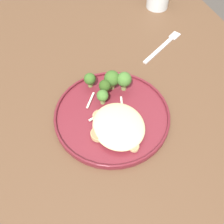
{
  "coord_description": "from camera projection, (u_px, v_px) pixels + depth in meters",
  "views": [
    {
      "loc": [
        -0.38,
        0.14,
        1.28
      ],
      "look_at": [
        -0.03,
        0.01,
        0.76
      ],
      "focal_mm": 41.71,
      "sensor_mm": 36.0,
      "label": 1
    }
  ],
  "objects": [
    {
      "name": "onion_sliver_curled_piece",
      "position": [
        90.0,
        100.0,
        0.67
      ],
      "size": [
        0.05,
        0.04,
        0.0
      ],
      "primitive_type": "cube",
      "rotation": [
        0.0,
        0.0,
        5.65
      ],
      "color": "silver",
      "rests_on": "dinner_plate"
    },
    {
      "name": "dinner_fork",
      "position": [
        163.0,
        46.0,
        0.82
      ],
      "size": [
        0.11,
        0.17,
        0.0
      ],
      "color": "silver",
      "rests_on": "wooden_dining_table"
    },
    {
      "name": "broccoli_floret_right_tilted",
      "position": [
        124.0,
        80.0,
        0.67
      ],
      "size": [
        0.04,
        0.04,
        0.06
      ],
      "color": "#89A356",
      "rests_on": "dinner_plate"
    },
    {
      "name": "broccoli_floret_tall_stalk",
      "position": [
        104.0,
        87.0,
        0.66
      ],
      "size": [
        0.03,
        0.03,
        0.05
      ],
      "color": "#7A994C",
      "rests_on": "dinner_plate"
    },
    {
      "name": "noodle_bed",
      "position": [
        119.0,
        126.0,
        0.61
      ],
      "size": [
        0.14,
        0.12,
        0.03
      ],
      "color": "beige",
      "rests_on": "dinner_plate"
    },
    {
      "name": "seared_scallop_large_seared",
      "position": [
        128.0,
        128.0,
        0.61
      ],
      "size": [
        0.02,
        0.02,
        0.02
      ],
      "color": "#E5C689",
      "rests_on": "dinner_plate"
    },
    {
      "name": "seared_scallop_front_small",
      "position": [
        128.0,
        138.0,
        0.6
      ],
      "size": [
        0.03,
        0.03,
        0.02
      ],
      "color": "#DBB77A",
      "rests_on": "dinner_plate"
    },
    {
      "name": "wooden_dining_table",
      "position": [
        110.0,
        125.0,
        0.74
      ],
      "size": [
        1.4,
        1.0,
        0.74
      ],
      "color": "brown",
      "rests_on": "ground"
    },
    {
      "name": "seared_scallop_tilted_round",
      "position": [
        100.0,
        117.0,
        0.63
      ],
      "size": [
        0.03,
        0.03,
        0.01
      ],
      "color": "#E5C689",
      "rests_on": "dinner_plate"
    },
    {
      "name": "ground",
      "position": [
        111.0,
        200.0,
        1.27
      ],
      "size": [
        6.0,
        6.0,
        0.0
      ],
      "primitive_type": "plane",
      "color": "#47423D"
    },
    {
      "name": "seared_scallop_rear_pale",
      "position": [
        98.0,
        134.0,
        0.6
      ],
      "size": [
        0.04,
        0.04,
        0.01
      ],
      "color": "#DBB77A",
      "rests_on": "dinner_plate"
    },
    {
      "name": "broccoli_floret_rear_charred",
      "position": [
        90.0,
        79.0,
        0.69
      ],
      "size": [
        0.03,
        0.03,
        0.04
      ],
      "color": "#7A994C",
      "rests_on": "dinner_plate"
    },
    {
      "name": "onion_sliver_pale_crescent",
      "position": [
        122.0,
        105.0,
        0.66
      ],
      "size": [
        0.06,
        0.02,
        0.0
      ],
      "primitive_type": "cube",
      "rotation": [
        0.0,
        0.0,
        5.99
      ],
      "color": "silver",
      "rests_on": "dinner_plate"
    },
    {
      "name": "dinner_plate",
      "position": [
        112.0,
        115.0,
        0.65
      ],
      "size": [
        0.29,
        0.29,
        0.02
      ],
      "color": "maroon",
      "rests_on": "wooden_dining_table"
    },
    {
      "name": "onion_sliver_short_strip",
      "position": [
        99.0,
        115.0,
        0.64
      ],
      "size": [
        0.02,
        0.06,
        0.0
      ],
      "primitive_type": "cube",
      "rotation": [
        0.0,
        0.0,
        5.03
      ],
      "color": "silver",
      "rests_on": "dinner_plate"
    },
    {
      "name": "broccoli_floret_small_sprig",
      "position": [
        102.0,
        96.0,
        0.65
      ],
      "size": [
        0.03,
        0.03,
        0.04
      ],
      "color": "#89A356",
      "rests_on": "dinner_plate"
    },
    {
      "name": "broccoli_floret_near_rim",
      "position": [
        112.0,
        79.0,
        0.67
      ],
      "size": [
        0.04,
        0.04,
        0.06
      ],
      "color": "#89A356",
      "rests_on": "dinner_plate"
    },
    {
      "name": "seared_scallop_left_edge",
      "position": [
        134.0,
        147.0,
        0.58
      ],
      "size": [
        0.02,
        0.02,
        0.01
      ],
      "color": "#E5C689",
      "rests_on": "dinner_plate"
    }
  ]
}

